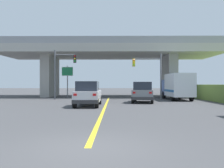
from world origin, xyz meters
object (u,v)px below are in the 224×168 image
at_px(suv_crossing, 143,92).
at_px(suv_lead, 88,94).
at_px(traffic_signal_nearside, 151,70).
at_px(traffic_signal_farside, 62,68).
at_px(highway_sign, 67,74).
at_px(box_truck, 177,86).

bearing_deg(suv_crossing, suv_lead, -132.00).
xyz_separation_m(suv_lead, suv_crossing, (4.96, 4.08, -0.00)).
bearing_deg(traffic_signal_nearside, traffic_signal_farside, -177.63).
relative_size(traffic_signal_farside, highway_sign, 1.37).
bearing_deg(traffic_signal_nearside, highway_sign, 161.17).
bearing_deg(suv_crossing, traffic_signal_nearside, 82.33).
xyz_separation_m(suv_lead, box_truck, (9.37, 8.16, 0.56)).
height_order(suv_crossing, box_truck, box_truck).
bearing_deg(box_truck, highway_sign, 159.19).
bearing_deg(traffic_signal_farside, suv_lead, -65.80).
xyz_separation_m(suv_crossing, highway_sign, (-9.23, 9.26, 2.13)).
distance_m(box_truck, highway_sign, 14.68).
xyz_separation_m(box_truck, highway_sign, (-13.64, 5.18, 1.57)).
height_order(suv_crossing, traffic_signal_farside, traffic_signal_farside).
distance_m(suv_crossing, box_truck, 6.03).
distance_m(traffic_signal_nearside, traffic_signal_farside, 10.72).
distance_m(suv_crossing, highway_sign, 13.25).
bearing_deg(box_truck, suv_crossing, -137.27).
distance_m(suv_crossing, traffic_signal_nearside, 6.33).
height_order(suv_lead, traffic_signal_farside, traffic_signal_farside).
bearing_deg(traffic_signal_farside, highway_sign, 91.86).
relative_size(box_truck, traffic_signal_farside, 1.16).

